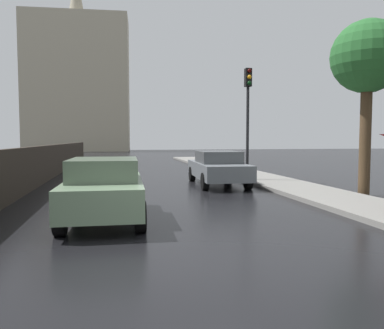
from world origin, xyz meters
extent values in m
plane|color=black|center=(0.00, 0.00, 0.00)|extent=(120.00, 120.00, 0.00)
cube|color=slate|center=(2.69, 9.04, 0.61)|extent=(1.94, 4.67, 0.58)
cube|color=#494D50|center=(2.69, 8.94, 1.13)|extent=(1.62, 2.13, 0.46)
cylinder|color=black|center=(1.96, 10.59, 0.31)|extent=(0.25, 0.64, 0.63)
cylinder|color=black|center=(3.56, 10.52, 0.31)|extent=(0.25, 0.64, 0.63)
cylinder|color=black|center=(1.83, 7.56, 0.31)|extent=(0.25, 0.64, 0.63)
cylinder|color=black|center=(3.43, 7.49, 0.31)|extent=(0.25, 0.64, 0.63)
cube|color=slate|center=(-1.54, 3.10, 0.62)|extent=(1.75, 3.87, 0.62)
cube|color=#4D5C49|center=(-1.54, 3.03, 1.16)|extent=(1.50, 2.00, 0.47)
cylinder|color=black|center=(-0.81, 1.81, 0.30)|extent=(0.24, 0.62, 0.61)
cylinder|color=black|center=(-2.33, 1.86, 0.30)|extent=(0.24, 0.62, 0.61)
cylinder|color=black|center=(-0.74, 4.34, 0.30)|extent=(0.24, 0.62, 0.61)
cylinder|color=black|center=(-2.26, 4.38, 0.30)|extent=(0.24, 0.62, 0.61)
cylinder|color=black|center=(4.12, 9.55, 2.07)|extent=(0.12, 0.12, 3.86)
cube|color=black|center=(4.12, 9.55, 4.37)|extent=(0.26, 0.26, 0.75)
sphere|color=#360503|center=(4.12, 9.38, 4.62)|extent=(0.17, 0.17, 0.17)
sphere|color=orange|center=(4.12, 9.38, 4.37)|extent=(0.17, 0.17, 0.17)
sphere|color=black|center=(4.12, 9.38, 4.12)|extent=(0.17, 0.17, 0.17)
cylinder|color=#4C3823|center=(6.55, 5.26, 1.82)|extent=(0.35, 0.35, 3.64)
sphere|color=#28662D|center=(6.55, 5.26, 4.44)|extent=(2.29, 2.29, 2.29)
cube|color=#B2A88E|center=(-6.85, 54.55, 10.05)|extent=(15.47, 7.68, 20.11)
camera|label=1|loc=(-1.26, -5.62, 1.83)|focal=35.62mm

